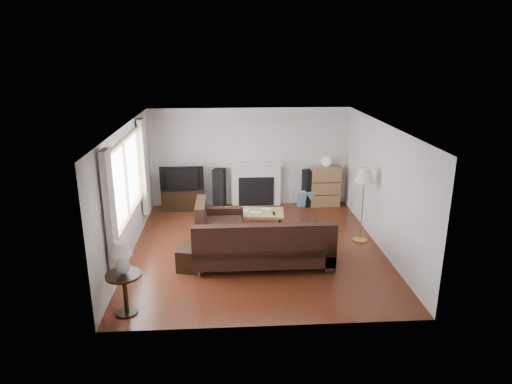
{
  "coord_description": "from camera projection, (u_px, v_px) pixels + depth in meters",
  "views": [
    {
      "loc": [
        -0.56,
        -8.51,
        3.89
      ],
      "look_at": [
        0.0,
        0.3,
        1.1
      ],
      "focal_mm": 32.0,
      "sensor_mm": 36.0,
      "label": 1
    }
  ],
  "objects": [
    {
      "name": "floor_lamp",
      "position": [
        362.0,
        205.0,
        9.4
      ],
      "size": [
        0.54,
        0.54,
        1.59
      ],
      "primitive_type": "cube",
      "rotation": [
        0.0,
        0.0,
        0.42
      ],
      "color": "gold",
      "rests_on": "ground"
    },
    {
      "name": "window",
      "position": [
        127.0,
        180.0,
        8.5
      ],
      "size": [
        0.12,
        2.74,
        1.54
      ],
      "primitive_type": "cube",
      "color": "brown",
      "rests_on": "room"
    },
    {
      "name": "room",
      "position": [
        257.0,
        189.0,
        8.93
      ],
      "size": [
        5.1,
        5.6,
        2.54
      ],
      "color": "#552313",
      "rests_on": "ground"
    },
    {
      "name": "speaker_right",
      "position": [
        309.0,
        188.0,
        11.66
      ],
      "size": [
        0.34,
        0.38,
        0.94
      ],
      "primitive_type": "cube",
      "rotation": [
        0.0,
        0.0,
        0.3
      ],
      "color": "black",
      "rests_on": "ground"
    },
    {
      "name": "speaker_left",
      "position": [
        219.0,
        189.0,
        11.51
      ],
      "size": [
        0.34,
        0.38,
        1.01
      ],
      "primitive_type": "cube",
      "rotation": [
        0.0,
        0.0,
        -0.19
      ],
      "color": "black",
      "rests_on": "ground"
    },
    {
      "name": "curtain_near",
      "position": [
        111.0,
        216.0,
        7.1
      ],
      "size": [
        0.1,
        0.35,
        2.1
      ],
      "primitive_type": "cube",
      "color": "beige",
      "rests_on": "room"
    },
    {
      "name": "sectional_sofa",
      "position": [
        263.0,
        243.0,
        8.43
      ],
      "size": [
        2.77,
        2.02,
        0.89
      ],
      "primitive_type": "cube",
      "color": "black",
      "rests_on": "ground"
    },
    {
      "name": "globe_lamp",
      "position": [
        326.0,
        162.0,
        11.48
      ],
      "size": [
        0.25,
        0.25,
        0.25
      ],
      "primitive_type": "sphere",
      "color": "white",
      "rests_on": "bookshelf"
    },
    {
      "name": "fireplace",
      "position": [
        256.0,
        184.0,
        11.65
      ],
      "size": [
        1.4,
        0.26,
        1.15
      ],
      "primitive_type": "cube",
      "color": "white",
      "rests_on": "room"
    },
    {
      "name": "table_lamp",
      "position": [
        122.0,
        258.0,
        6.73
      ],
      "size": [
        0.32,
        0.32,
        0.51
      ],
      "primitive_type": "cube",
      "color": "silver",
      "rests_on": "side_table"
    },
    {
      "name": "bookshelf",
      "position": [
        325.0,
        186.0,
        11.67
      ],
      "size": [
        0.75,
        0.36,
        1.03
      ],
      "primitive_type": "cube",
      "color": "olive",
      "rests_on": "ground"
    },
    {
      "name": "tv_stand",
      "position": [
        183.0,
        199.0,
        11.49
      ],
      "size": [
        1.04,
        0.47,
        0.52
      ],
      "primitive_type": "cube",
      "color": "black",
      "rests_on": "ground"
    },
    {
      "name": "television",
      "position": [
        182.0,
        177.0,
        11.32
      ],
      "size": [
        1.07,
        0.14,
        0.61
      ],
      "primitive_type": "imported",
      "color": "black",
      "rests_on": "tv_stand"
    },
    {
      "name": "side_table",
      "position": [
        125.0,
        294.0,
        6.91
      ],
      "size": [
        0.54,
        0.54,
        0.67
      ],
      "primitive_type": "cube",
      "color": "black",
      "rests_on": "ground"
    },
    {
      "name": "footstool",
      "position": [
        193.0,
        258.0,
        8.36
      ],
      "size": [
        0.6,
        0.6,
        0.42
      ],
      "primitive_type": "cube",
      "rotation": [
        0.0,
        0.0,
        -0.25
      ],
      "color": "black",
      "rests_on": "ground"
    },
    {
      "name": "curtain_far",
      "position": [
        144.0,
        167.0,
        9.99
      ],
      "size": [
        0.1,
        0.35,
        2.1
      ],
      "primitive_type": "cube",
      "color": "beige",
      "rests_on": "room"
    },
    {
      "name": "coffee_table",
      "position": [
        256.0,
        222.0,
        10.04
      ],
      "size": [
        1.28,
        0.78,
        0.48
      ],
      "primitive_type": "cube",
      "rotation": [
        0.0,
        0.0,
        -0.1
      ],
      "color": "#A5884F",
      "rests_on": "ground"
    }
  ]
}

